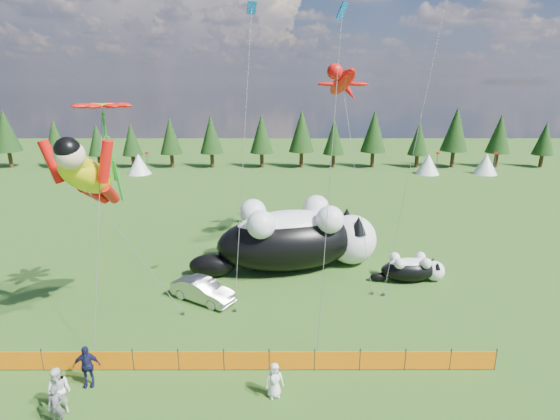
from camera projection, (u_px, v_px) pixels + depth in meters
name	position (u px, v px, depth m)	size (l,w,h in m)	color
ground	(251.00, 333.00, 22.25)	(160.00, 160.00, 0.00)	#0E370A
safety_fence	(247.00, 361.00, 19.23)	(22.06, 0.06, 1.10)	#262626
tree_line	(270.00, 141.00, 64.30)	(90.00, 4.00, 8.00)	black
festival_tents	(349.00, 164.00, 60.24)	(50.00, 3.20, 2.80)	white
cat_large	(297.00, 237.00, 29.46)	(12.83, 6.68, 4.69)	black
cat_small	(412.00, 269.00, 27.93)	(4.81, 1.84, 1.74)	black
car	(203.00, 290.00, 25.38)	(1.37, 3.94, 1.30)	#B4B5B9
spectator_a	(56.00, 406.00, 16.06)	(0.60, 0.40, 1.66)	#5B5C61
spectator_b	(59.00, 391.00, 16.64)	(0.94, 0.56, 1.94)	white
spectator_c	(87.00, 366.00, 18.16)	(1.10, 0.56, 1.87)	#16183E
spectator_e	(274.00, 380.00, 17.56)	(0.75, 0.49, 1.53)	white
superhero_kite	(87.00, 175.00, 20.54)	(6.27, 5.29, 10.81)	#D9D50B
gecko_kite	(342.00, 82.00, 29.75)	(4.27, 10.85, 14.48)	red
flower_kite	(102.00, 109.00, 20.29)	(3.56, 5.31, 11.63)	red
diamond_kite_a	(251.00, 26.00, 24.15)	(1.53, 4.90, 17.14)	#0B5DB2
diamond_kite_c	(341.00, 30.00, 18.59)	(1.30, 3.07, 15.94)	#0B5DB2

